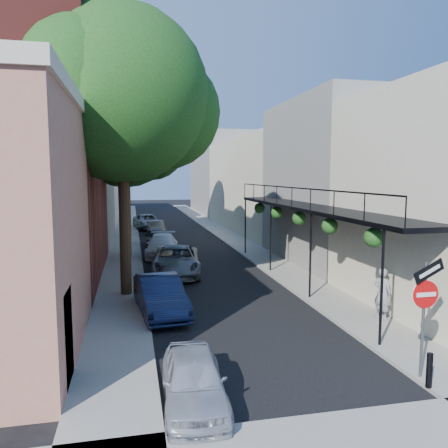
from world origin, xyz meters
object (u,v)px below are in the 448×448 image
oak_near (133,100)px  parked_car_e (156,237)px  oak_mid (132,138)px  parked_car_c (177,261)px  pedestrian (383,293)px  bollard (429,370)px  sign_post (425,299)px  oak_far (132,132)px  parked_car_a (194,380)px  parked_car_d (162,246)px  parked_car_g (147,222)px  parked_car_b (160,296)px  parked_car_f (156,228)px

oak_near → parked_car_e: (1.47, 12.65, -7.28)m
oak_mid → parked_car_c: size_ratio=2.03×
pedestrian → bollard: bearing=137.4°
sign_post → oak_far: 27.80m
parked_car_a → parked_car_d: parked_car_d is taller
oak_far → parked_car_g: oak_far is taller
parked_car_b → parked_car_c: bearing=72.5°
bollard → parked_car_g: size_ratio=0.17×
bollard → parked_car_b: 8.90m
parked_car_c → parked_car_f: bearing=97.8°
oak_mid → parked_car_g: bearing=85.0°
sign_post → bollard: sign_post is taller
parked_car_c → parked_car_d: parked_car_c is taller
bollard → parked_car_f: bearing=99.4°
oak_far → parked_car_d: 11.65m
parked_car_f → pedestrian: (6.20, -23.23, 0.41)m
parked_car_e → parked_car_g: (-0.26, 9.79, 0.07)m
oak_mid → parked_car_f: size_ratio=2.87×
parked_car_f → bollard: bearing=-83.3°
oak_near → oak_far: size_ratio=0.96×
bollard → parked_car_f: (-4.60, 27.72, 0.07)m
parked_car_d → parked_car_e: parked_car_d is taller
parked_car_f → parked_car_b: bearing=-95.5°
parked_car_c → parked_car_a: bearing=-87.1°
parked_car_b → oak_far: bearing=85.9°
bollard → parked_car_g: parked_car_g is taller
oak_mid → oak_far: oak_far is taller
oak_near → parked_car_d: (1.61, 8.32, -7.22)m
parked_car_e → parked_car_g: parked_car_g is taller
sign_post → parked_car_b: 8.75m
parked_car_c → parked_car_g: bearing=99.3°
parked_car_a → parked_car_d: size_ratio=0.73×
oak_far → pedestrian: oak_far is taller
parked_car_c → parked_car_d: bearing=101.1°
bollard → oak_near: size_ratio=0.07×
parked_car_c → parked_car_d: 5.10m
parked_car_e → pedestrian: 19.06m
oak_near → parked_car_a: bearing=-83.3°
parked_car_f → pedestrian: size_ratio=2.03×
parked_car_a → parked_car_c: (0.90, 12.41, 0.14)m
sign_post → bollard: (-0.16, -0.47, -1.52)m
oak_near → parked_car_g: (1.21, 22.43, -7.21)m
parked_car_f → parked_car_a: bearing=-94.2°
oak_far → oak_near: bearing=-90.0°
parked_car_d → parked_car_f: size_ratio=1.28×
parked_car_g → parked_car_f: bearing=-89.0°
oak_far → pedestrian: size_ratio=6.80×
oak_far → parked_car_c: oak_far is taller
parked_car_c → parked_car_e: (-0.50, 9.42, -0.10)m
oak_mid → parked_car_f: (1.81, 10.00, -6.47)m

